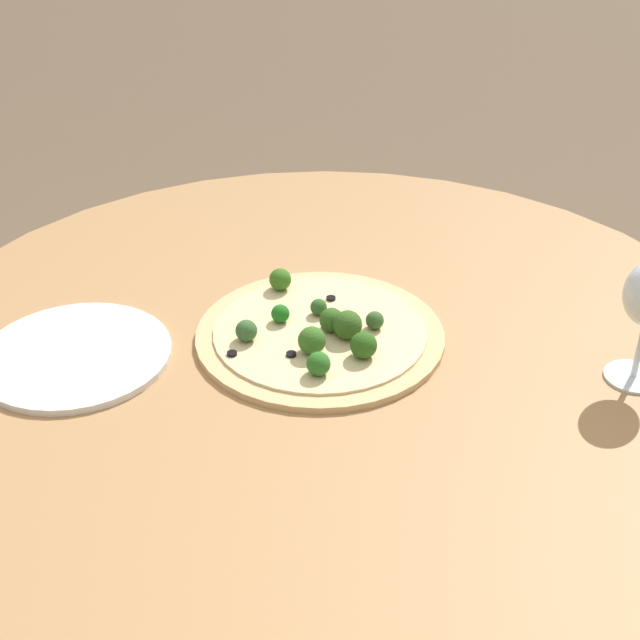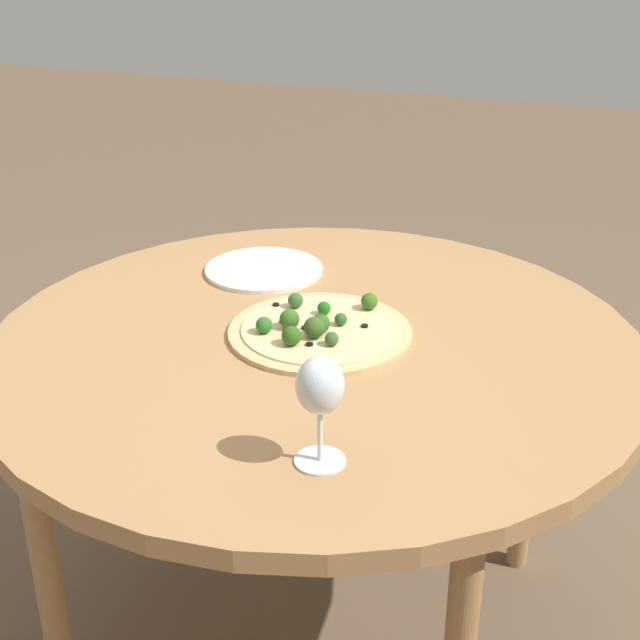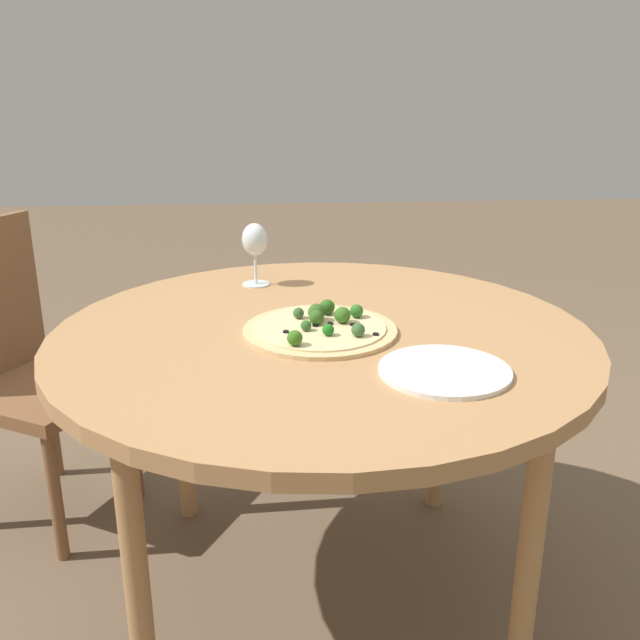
# 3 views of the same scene
# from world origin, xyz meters

# --- Properties ---
(ground_plane) EXTENTS (12.00, 12.00, 0.00)m
(ground_plane) POSITION_xyz_m (0.00, 0.00, 0.00)
(ground_plane) COLOR brown
(dining_table) EXTENTS (1.25, 1.25, 0.74)m
(dining_table) POSITION_xyz_m (0.00, 0.00, 0.68)
(dining_table) COLOR #A87A4C
(dining_table) RESTS_ON ground_plane
(pizza) EXTENTS (0.35, 0.35, 0.05)m
(pizza) POSITION_xyz_m (-0.00, -0.01, 0.75)
(pizza) COLOR tan
(pizza) RESTS_ON dining_table
(wine_glass) EXTENTS (0.08, 0.08, 0.17)m
(wine_glass) POSITION_xyz_m (-0.16, 0.39, 0.86)
(wine_glass) COLOR silver
(wine_glass) RESTS_ON dining_table
(plate_near) EXTENTS (0.26, 0.26, 0.01)m
(plate_near) POSITION_xyz_m (0.22, -0.27, 0.75)
(plate_near) COLOR silver
(plate_near) RESTS_ON dining_table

